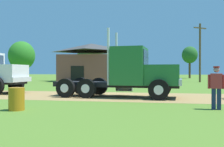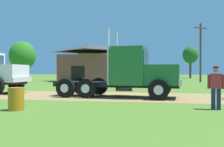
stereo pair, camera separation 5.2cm
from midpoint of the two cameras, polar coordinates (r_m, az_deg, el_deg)
The scene contains 10 objects.
ground_plane at distance 15.21m, azimuth 2.26°, elevation -5.11°, with size 200.00×200.00×0.00m, color #527727.
dirt_track at distance 15.21m, azimuth 2.26°, elevation -5.10°, with size 120.00×5.57×0.01m, color #A07F4A.
truck_foreground_white at distance 14.65m, azimuth 4.53°, elevation -0.10°, with size 7.47×3.07×3.87m.
visitor_standing_near at distance 10.75m, azimuth 22.27°, elevation -2.58°, with size 0.62×0.35×1.69m.
steel_barrel at distance 10.46m, azimuth -20.41°, elevation -5.32°, with size 0.59×0.59×0.87m, color #B27214.
shed_building at distance 38.54m, azimuth -4.45°, elevation 2.35°, with size 9.65×9.14×5.64m.
utility_pole_near at distance 36.69m, azimuth 19.15°, elevation 4.75°, with size 1.83×1.45×7.93m.
tree_left at distance 57.49m, azimuth -19.28°, elevation 3.77°, with size 5.49×5.49×7.81m.
tree_mid at distance 49.40m, azimuth -5.52°, elevation 3.86°, with size 3.56×3.56×6.36m.
tree_right at distance 56.28m, azimuth 17.08°, elevation 3.94°, with size 3.23×3.23×6.70m.
Camera 2 is at (2.28, -14.96, 1.49)m, focal length 41.08 mm.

